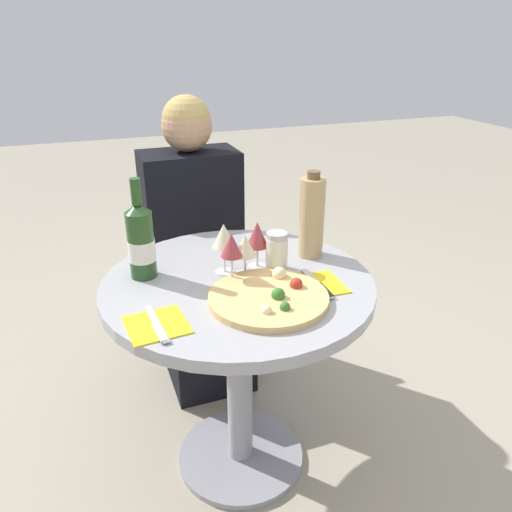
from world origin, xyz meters
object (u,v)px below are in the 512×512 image
Objects in this scene: seated_diner at (198,259)px; tall_carafe at (312,217)px; chair_behind_diner at (192,271)px; pizza_large at (270,297)px; dining_table at (239,326)px; wine_bottle at (141,241)px.

tall_carafe is (0.27, -0.50, 0.32)m from seated_diner.
chair_behind_diner reaches higher than pizza_large.
tall_carafe is at bearing 17.46° from dining_table.
seated_diner reaches higher than wine_bottle.
seated_diner is 0.62m from wine_bottle.
chair_behind_diner is 0.78m from wine_bottle.
tall_carafe is (0.54, -0.04, 0.02)m from wine_bottle.
chair_behind_diner is 0.18m from seated_diner.
tall_carafe is at bearing 44.80° from pizza_large.
seated_diner is at bearing 58.75° from wine_bottle.
dining_table is 0.42m from tall_carafe.
wine_bottle is (-0.26, 0.13, 0.28)m from dining_table.
dining_table is 0.59m from seated_diner.
dining_table is at bearing 88.50° from chair_behind_diner.
seated_diner reaches higher than dining_table.
seated_diner is 3.53× the size of pizza_large.
pizza_large is at bearing 91.91° from seated_diner.
wine_bottle is (-0.30, 0.28, 0.10)m from pizza_large.
chair_behind_diner is 2.89× the size of tall_carafe.
wine_bottle is at bearing 58.75° from seated_diner.
seated_diner is at bearing 91.91° from pizza_large.
dining_table is 2.45× the size of pizza_large.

